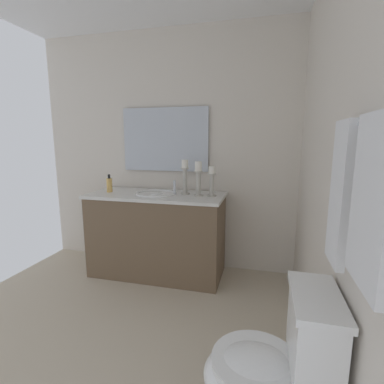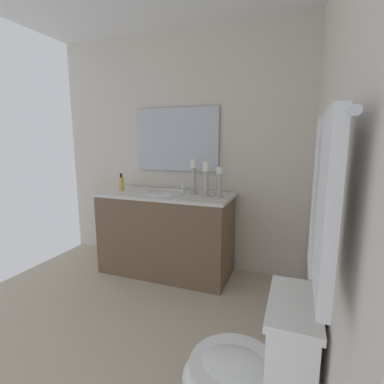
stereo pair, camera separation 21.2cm
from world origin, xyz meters
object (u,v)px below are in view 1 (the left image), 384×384
object	(u,v)px
sink_basin	(156,198)
candle_holder_mid	(185,176)
soap_bottle	(109,185)
towel_near_vanity	(340,194)
candle_holder_tall	(212,181)
towel_center	(373,203)
toilet	(272,372)
candle_holder_short	(198,178)
vanity_cabinet	(157,234)
towel_bar	(368,123)
mirror	(165,140)

from	to	relation	value
sink_basin	candle_holder_mid	world-z (taller)	candle_holder_mid
soap_bottle	towel_near_vanity	xyz separation A→B (m)	(1.43, 1.79, 0.25)
towel_near_vanity	candle_holder_mid	bearing A→B (deg)	-146.07
candle_holder_tall	towel_center	distance (m)	1.94
soap_bottle	toilet	bearing A→B (deg)	47.73
candle_holder_tall	toilet	size ratio (longest dim) A/B	0.38
sink_basin	candle_holder_short	xyz separation A→B (m)	(0.01, 0.42, 0.21)
candle_holder_short	vanity_cabinet	bearing A→B (deg)	-90.82
towel_near_vanity	candle_holder_tall	bearing A→B (deg)	-153.05
soap_bottle	toilet	size ratio (longest dim) A/B	0.24
towel_near_vanity	soap_bottle	bearing A→B (deg)	-128.58
candle_holder_mid	towel_bar	xyz separation A→B (m)	(1.67, 1.03, 0.39)
sink_basin	towel_near_vanity	world-z (taller)	towel_near_vanity
toilet	towel_center	xyz separation A→B (m)	(0.31, 0.20, 0.82)
toilet	towel_bar	bearing A→B (deg)	56.46
vanity_cabinet	sink_basin	size ratio (longest dim) A/B	3.33
towel_center	candle_holder_mid	bearing A→B (deg)	-150.99
toilet	candle_holder_tall	bearing A→B (deg)	-159.94
towel_bar	towel_center	xyz separation A→B (m)	(0.16, -0.02, -0.21)
mirror	candle_holder_short	world-z (taller)	mirror
soap_bottle	towel_bar	size ratio (longest dim) A/B	0.28
towel_center	sink_basin	bearing A→B (deg)	-143.87
candle_holder_tall	toilet	distance (m)	1.68
mirror	soap_bottle	size ratio (longest dim) A/B	5.14
candle_holder_tall	towel_near_vanity	bearing A→B (deg)	26.95
mirror	towel_center	world-z (taller)	mirror
toilet	sink_basin	bearing A→B (deg)	-143.34
mirror	toilet	xyz separation A→B (m)	(1.74, 1.09, -0.99)
candle_holder_mid	candle_holder_short	bearing A→B (deg)	65.27
mirror	towel_near_vanity	bearing A→B (deg)	36.81
sink_basin	towel_center	distance (m)	2.23
mirror	candle_holder_tall	size ratio (longest dim) A/B	3.28
vanity_cabinet	towel_near_vanity	distance (m)	2.08
vanity_cabinet	towel_center	distance (m)	2.32
sink_basin	mirror	bearing A→B (deg)	-179.80
sink_basin	candle_holder_short	size ratio (longest dim) A/B	1.24
mirror	towel_center	size ratio (longest dim) A/B	2.01
candle_holder_short	towel_bar	world-z (taller)	towel_bar
candle_holder_mid	towel_near_vanity	world-z (taller)	towel_near_vanity
sink_basin	soap_bottle	world-z (taller)	soap_bottle
mirror	vanity_cabinet	bearing A→B (deg)	-0.01
towel_bar	towel_center	distance (m)	0.27
candle_holder_tall	towel_bar	xyz separation A→B (m)	(1.62, 0.76, 0.42)
mirror	candle_holder_short	bearing A→B (deg)	56.10
mirror	towel_bar	distance (m)	2.30
candle_holder_tall	towel_near_vanity	distance (m)	1.65
soap_bottle	towel_bar	distance (m)	2.46
mirror	sink_basin	bearing A→B (deg)	0.20
vanity_cabinet	candle_holder_tall	world-z (taller)	candle_holder_tall
candle_holder_mid	sink_basin	bearing A→B (deg)	-77.25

